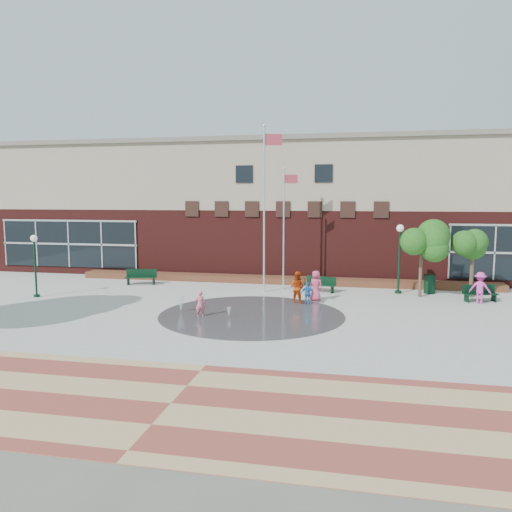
% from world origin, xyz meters
% --- Properties ---
extents(ground, '(120.00, 120.00, 0.00)m').
position_xyz_m(ground, '(0.00, 0.00, 0.00)').
color(ground, '#666056').
rests_on(ground, ground).
extents(plaza_concrete, '(46.00, 18.00, 0.01)m').
position_xyz_m(plaza_concrete, '(0.00, 4.00, 0.00)').
color(plaza_concrete, '#A8A8A0').
rests_on(plaza_concrete, ground).
extents(paver_band, '(46.00, 6.00, 0.01)m').
position_xyz_m(paver_band, '(0.00, -7.00, 0.00)').
color(paver_band, '#973F34').
rests_on(paver_band, ground).
extents(splash_pad, '(8.40, 8.40, 0.01)m').
position_xyz_m(splash_pad, '(0.00, 3.00, 0.00)').
color(splash_pad, '#383A3D').
rests_on(splash_pad, ground).
extents(library_building, '(44.40, 10.40, 9.20)m').
position_xyz_m(library_building, '(0.00, 17.48, 4.64)').
color(library_building, '#4F1917').
rests_on(library_building, ground).
extents(flower_bed, '(26.00, 1.20, 0.40)m').
position_xyz_m(flower_bed, '(0.00, 11.60, 0.00)').
color(flower_bed, maroon).
rests_on(flower_bed, ground).
extents(flagpole_left, '(1.03, 0.47, 9.29)m').
position_xyz_m(flagpole_left, '(-0.44, 8.63, 5.17)').
color(flagpole_left, silver).
rests_on(flagpole_left, ground).
extents(flagpole_right, '(0.81, 0.38, 7.01)m').
position_xyz_m(flagpole_right, '(0.52, 9.57, 3.92)').
color(flagpole_right, silver).
rests_on(flagpole_right, ground).
extents(lamp_left, '(0.35, 0.35, 3.35)m').
position_xyz_m(lamp_left, '(-12.18, 4.75, 2.08)').
color(lamp_left, black).
rests_on(lamp_left, ground).
extents(lamp_right, '(0.41, 0.41, 3.85)m').
position_xyz_m(lamp_right, '(6.92, 9.68, 2.39)').
color(lamp_right, black).
rests_on(lamp_right, ground).
extents(bench_left, '(1.93, 0.91, 0.94)m').
position_xyz_m(bench_left, '(-8.33, 9.48, 0.30)').
color(bench_left, black).
rests_on(bench_left, ground).
extents(bench_mid, '(1.81, 0.94, 0.88)m').
position_xyz_m(bench_mid, '(2.63, 9.23, 0.28)').
color(bench_mid, black).
rests_on(bench_mid, ground).
extents(bench_right, '(1.79, 0.91, 0.87)m').
position_xyz_m(bench_right, '(10.85, 8.16, 0.28)').
color(bench_right, black).
rests_on(bench_right, ground).
extents(trash_can, '(0.66, 0.66, 1.09)m').
position_xyz_m(trash_can, '(8.62, 10.02, 0.55)').
color(trash_can, black).
rests_on(trash_can, ground).
extents(tree_mid, '(2.56, 2.56, 4.32)m').
position_xyz_m(tree_mid, '(7.98, 8.89, 3.15)').
color(tree_mid, '#443529').
rests_on(tree_mid, ground).
extents(tree_small_right, '(2.22, 2.22, 3.80)m').
position_xyz_m(tree_small_right, '(10.65, 9.35, 2.77)').
color(tree_small_right, '#443529').
rests_on(tree_small_right, ground).
extents(water_jet_a, '(0.40, 0.40, 0.79)m').
position_xyz_m(water_jet_a, '(-3.33, 2.86, 0.00)').
color(water_jet_a, white).
rests_on(water_jet_a, ground).
extents(water_jet_b, '(0.20, 0.20, 0.45)m').
position_xyz_m(water_jet_b, '(-0.87, 2.26, 0.00)').
color(water_jet_b, white).
rests_on(water_jet_b, ground).
extents(child_splash, '(0.52, 0.44, 1.20)m').
position_xyz_m(child_splash, '(-2.18, 2.21, 0.60)').
color(child_splash, '#F2657C').
rests_on(child_splash, ground).
extents(adult_red, '(0.96, 0.86, 1.64)m').
position_xyz_m(adult_red, '(1.71, 6.02, 0.82)').
color(adult_red, '#BE390C').
rests_on(adult_red, ground).
extents(adult_pink, '(0.92, 0.80, 1.58)m').
position_xyz_m(adult_pink, '(2.59, 6.77, 0.79)').
color(adult_pink, '#D4446C').
rests_on(adult_pink, ground).
extents(child_blue, '(0.71, 0.37, 1.15)m').
position_xyz_m(child_blue, '(2.28, 5.69, 0.58)').
color(child_blue, blue).
rests_on(child_blue, ground).
extents(person_bench, '(1.18, 0.92, 1.61)m').
position_xyz_m(person_bench, '(10.73, 7.74, 0.80)').
color(person_bench, '#DB3DA6').
rests_on(person_bench, ground).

